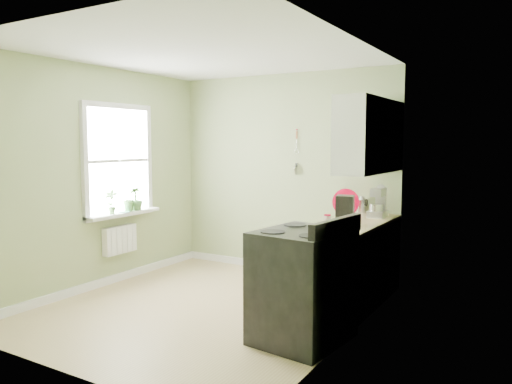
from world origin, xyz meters
The scene contains 21 objects.
floor centered at (0.00, 0.00, -0.01)m, with size 3.20×3.60×0.02m, color tan.
ceiling centered at (0.00, 0.00, 2.71)m, with size 3.20×3.60×0.02m, color white.
wall_back centered at (0.00, 1.81, 1.35)m, with size 3.20×0.02×2.70m, color #9DAC75.
wall_left centered at (-1.61, 0.00, 1.35)m, with size 0.02×3.60×2.70m, color #9DAC75.
wall_right centered at (1.61, 0.00, 1.35)m, with size 0.02×3.60×2.70m, color #9DAC75.
base_cabinets centered at (1.30, 1.00, 0.43)m, with size 0.60×1.60×0.87m, color white.
countertop centered at (1.29, 1.00, 0.89)m, with size 0.64×1.60×0.04m, color #DDC487.
upper_cabinets centered at (1.43, 1.10, 1.85)m, with size 0.35×1.40×0.80m, color white.
window centered at (-1.58, 0.30, 1.55)m, with size 0.06×1.14×1.44m.
window_sill centered at (-1.51, 0.30, 0.88)m, with size 0.18×1.14×0.04m, color white.
radiator centered at (-1.54, 0.25, 0.55)m, with size 0.12×0.50×0.35m, color white.
wall_utensils centered at (0.20, 1.78, 1.56)m, with size 0.02×0.14×0.58m.
stove centered at (1.28, -0.28, 0.51)m, with size 0.81×0.90×1.14m.
stand_mixer centered at (1.41, 1.49, 1.07)m, with size 0.20×0.32×0.38m.
kettle centered at (1.13, 1.72, 1.01)m, with size 0.20×0.12×0.21m.
coffee_maker centered at (1.28, 0.74, 1.06)m, with size 0.22×0.23×0.31m.
red_tray centered at (1.05, 1.38, 1.07)m, with size 0.32×0.32×0.02m, color #AC0222.
jar centered at (1.05, 0.82, 0.95)m, with size 0.08×0.08×0.08m.
plant_a centered at (-1.50, 0.09, 1.05)m, with size 0.16×0.11×0.31m, color #4E7E3D.
plant_b centered at (-1.50, 0.40, 1.06)m, with size 0.18×0.15×0.33m, color #4E7E3D.
plant_c centered at (-1.50, 0.52, 1.05)m, with size 0.17×0.17×0.31m, color #4E7E3D.
Camera 1 is at (3.14, -4.23, 1.78)m, focal length 35.00 mm.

